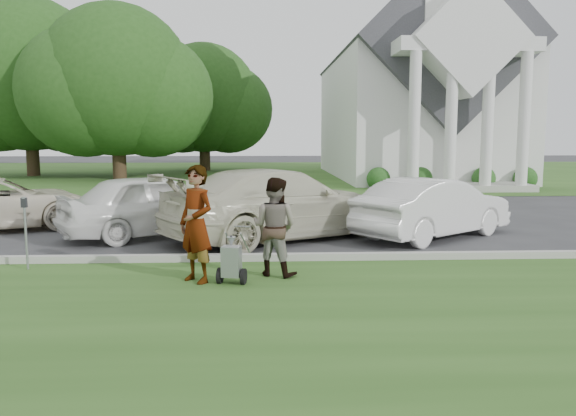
{
  "coord_description": "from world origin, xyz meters",
  "views": [
    {
      "loc": [
        0.1,
        -10.2,
        2.43
      ],
      "look_at": [
        0.56,
        0.0,
        1.12
      ],
      "focal_mm": 35.0,
      "sensor_mm": 36.0,
      "label": 1
    }
  ],
  "objects": [
    {
      "name": "church",
      "position": [
        9.0,
        23.11,
        5.94
      ],
      "size": [
        9.19,
        19.0,
        24.1
      ],
      "color": "white",
      "rests_on": "ground"
    },
    {
      "name": "tree_left",
      "position": [
        -8.01,
        21.99,
        5.11
      ],
      "size": [
        10.63,
        8.4,
        9.71
      ],
      "color": "#332316",
      "rests_on": "ground"
    },
    {
      "name": "car_d",
      "position": [
        4.2,
        2.99,
        0.72
      ],
      "size": [
        4.42,
        3.82,
        1.44
      ],
      "primitive_type": "imported",
      "rotation": [
        0.0,
        0.0,
        2.21
      ],
      "color": "silver",
      "rests_on": "ground"
    },
    {
      "name": "car_c",
      "position": [
        0.5,
        2.99,
        0.84
      ],
      "size": [
        6.11,
        5.1,
        1.67
      ],
      "primitive_type": "imported",
      "rotation": [
        0.0,
        0.0,
        2.15
      ],
      "color": "beige",
      "rests_on": "ground"
    },
    {
      "name": "car_b",
      "position": [
        -2.5,
        3.5,
        0.77
      ],
      "size": [
        4.84,
        3.93,
        1.55
      ],
      "primitive_type": "imported",
      "rotation": [
        0.0,
        0.0,
        2.12
      ],
      "color": "white",
      "rests_on": "ground"
    },
    {
      "name": "person_right",
      "position": [
        0.3,
        -0.59,
        0.86
      ],
      "size": [
        1.03,
        0.95,
        1.71
      ],
      "primitive_type": "imported",
      "rotation": [
        0.0,
        0.0,
        2.69
      ],
      "color": "#999999",
      "rests_on": "ground"
    },
    {
      "name": "ground",
      "position": [
        0.0,
        0.0,
        0.0
      ],
      "size": [
        120.0,
        120.0,
        0.0
      ],
      "primitive_type": "plane",
      "color": "#333335",
      "rests_on": "ground"
    },
    {
      "name": "church_lawn",
      "position": [
        0.0,
        27.0,
        0.01
      ],
      "size": [
        80.0,
        30.0,
        0.01
      ],
      "primitive_type": "cube",
      "color": "#2A4C1A",
      "rests_on": "ground"
    },
    {
      "name": "tree_far",
      "position": [
        -14.01,
        24.99,
        5.69
      ],
      "size": [
        11.64,
        9.2,
        10.73
      ],
      "color": "#332316",
      "rests_on": "ground"
    },
    {
      "name": "tree_back",
      "position": [
        -4.01,
        29.99,
        4.73
      ],
      "size": [
        9.61,
        7.6,
        8.89
      ],
      "color": "#332316",
      "rests_on": "ground"
    },
    {
      "name": "grass_strip",
      "position": [
        0.0,
        -3.0,
        0.01
      ],
      "size": [
        80.0,
        7.0,
        0.01
      ],
      "primitive_type": "cube",
      "color": "#2A4C1A",
      "rests_on": "ground"
    },
    {
      "name": "person_left",
      "position": [
        -1.0,
        -0.99,
        0.98
      ],
      "size": [
        0.84,
        0.82,
        1.95
      ],
      "primitive_type": "imported",
      "rotation": [
        0.0,
        0.0,
        -0.74
      ],
      "color": "#999999",
      "rests_on": "ground"
    },
    {
      "name": "parking_meter_near",
      "position": [
        -4.19,
        0.02,
        0.85
      ],
      "size": [
        0.1,
        0.09,
        1.34
      ],
      "color": "#93969B",
      "rests_on": "ground"
    },
    {
      "name": "curb",
      "position": [
        0.0,
        0.55,
        0.07
      ],
      "size": [
        80.0,
        0.18,
        0.15
      ],
      "primitive_type": "cube",
      "color": "#9E9E93",
      "rests_on": "ground"
    },
    {
      "name": "striping_cart",
      "position": [
        -0.42,
        -1.13,
        0.37
      ],
      "size": [
        0.56,
        0.98,
        0.86
      ],
      "rotation": [
        0.0,
        0.0,
        -0.21
      ],
      "color": "black",
      "rests_on": "ground"
    }
  ]
}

